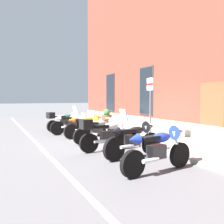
# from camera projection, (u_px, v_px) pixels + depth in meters

# --- Properties ---
(ground_plane) EXTENTS (140.00, 140.00, 0.00)m
(ground_plane) POSITION_uv_depth(u_px,v_px,m) (122.00, 141.00, 9.95)
(ground_plane) COLOR #4C4C4F
(sidewalk) EXTENTS (27.71, 2.61, 0.13)m
(sidewalk) POSITION_uv_depth(u_px,v_px,m) (149.00, 137.00, 10.52)
(sidewalk) COLOR gray
(sidewalk) RESTS_ON ground_plane
(lane_stripe) EXTENTS (27.71, 0.12, 0.01)m
(lane_stripe) POSITION_uv_depth(u_px,v_px,m) (41.00, 148.00, 8.55)
(lane_stripe) COLOR silver
(lane_stripe) RESTS_ON ground_plane
(motorcycle_green_touring) EXTENTS (0.90, 2.04, 1.29)m
(motorcycle_green_touring) POSITION_uv_depth(u_px,v_px,m) (63.00, 121.00, 12.80)
(motorcycle_green_touring) COLOR black
(motorcycle_green_touring) RESTS_ON ground_plane
(motorcycle_white_sport) EXTENTS (0.62, 2.15, 1.02)m
(motorcycle_white_sport) POSITION_uv_depth(u_px,v_px,m) (74.00, 122.00, 11.78)
(motorcycle_white_sport) COLOR black
(motorcycle_white_sport) RESTS_ON ground_plane
(motorcycle_orange_sport) EXTENTS (0.69, 2.08, 1.02)m
(motorcycle_orange_sport) POSITION_uv_depth(u_px,v_px,m) (88.00, 125.00, 10.79)
(motorcycle_orange_sport) COLOR black
(motorcycle_orange_sport) RESTS_ON ground_plane
(motorcycle_grey_naked) EXTENTS (0.66, 2.09, 0.94)m
(motorcycle_grey_naked) POSITION_uv_depth(u_px,v_px,m) (99.00, 131.00, 9.51)
(motorcycle_grey_naked) COLOR black
(motorcycle_grey_naked) RESTS_ON ground_plane
(motorcycle_silver_touring) EXTENTS (0.62, 2.04, 1.35)m
(motorcycle_silver_touring) POSITION_uv_depth(u_px,v_px,m) (106.00, 134.00, 8.01)
(motorcycle_silver_touring) COLOR black
(motorcycle_silver_touring) RESTS_ON ground_plane
(motorcycle_black_sport) EXTENTS (0.68, 2.08, 1.04)m
(motorcycle_black_sport) POSITION_uv_depth(u_px,v_px,m) (136.00, 138.00, 7.17)
(motorcycle_black_sport) COLOR black
(motorcycle_black_sport) RESTS_ON ground_plane
(motorcycle_blue_sport) EXTENTS (0.65, 2.13, 1.06)m
(motorcycle_blue_sport) POSITION_uv_depth(u_px,v_px,m) (161.00, 147.00, 5.76)
(motorcycle_blue_sport) COLOR black
(motorcycle_blue_sport) RESTS_ON ground_plane
(parking_sign) EXTENTS (0.36, 0.07, 2.35)m
(parking_sign) POSITION_uv_depth(u_px,v_px,m) (150.00, 100.00, 9.02)
(parking_sign) COLOR #4C4C51
(parking_sign) RESTS_ON sidewalk
(barrel_planter) EXTENTS (0.63, 0.63, 0.95)m
(barrel_planter) POSITION_uv_depth(u_px,v_px,m) (107.00, 118.00, 14.40)
(barrel_planter) COLOR brown
(barrel_planter) RESTS_ON sidewalk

